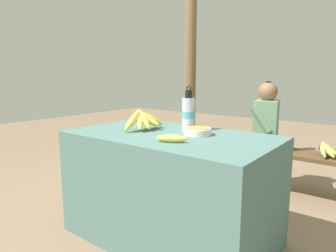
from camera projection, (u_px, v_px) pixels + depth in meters
ground_plane at (170, 237)px, 2.08m from camera, size 12.00×12.00×0.00m
market_counter at (170, 187)px, 2.02m from camera, size 1.35×0.77×0.73m
banana_bunch_ripe at (144, 119)px, 2.09m from camera, size 0.19×0.35×0.16m
serving_bowl at (198, 131)px, 1.92m from camera, size 0.18×0.18×0.05m
water_bottle at (188, 113)px, 2.05m from camera, size 0.09×0.09×0.31m
loose_banana_front at (171, 139)px, 1.71m from camera, size 0.18×0.12×0.04m
wooden_bench at (268, 155)px, 2.86m from camera, size 1.67×0.32×0.43m
seated_vendor at (260, 129)px, 2.83m from camera, size 0.45×0.42×1.06m
banana_bunch_green at (326, 149)px, 2.54m from camera, size 0.20×0.30×0.14m
support_post_near at (190, 68)px, 3.65m from camera, size 0.14×0.14×2.39m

